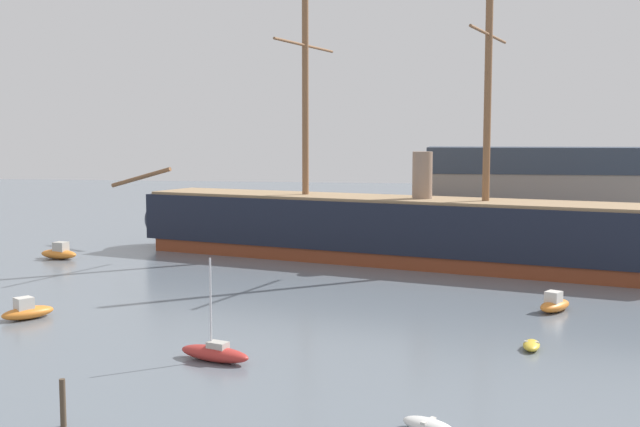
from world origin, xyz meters
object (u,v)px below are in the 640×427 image
at_px(motorboat_mid_left, 27,311).
at_px(dinghy_mid_right, 531,345).
at_px(mooring_piling_midwater, 63,403).
at_px(motorboat_alongside_stern, 555,304).
at_px(motorboat_far_left, 59,253).
at_px(tall_ship, 390,229).
at_px(sailboat_near_centre, 215,353).
at_px(dinghy_foreground_right, 428,426).

bearing_deg(motorboat_mid_left, dinghy_mid_right, -3.30).
distance_m(dinghy_mid_right, mooring_piling_midwater, 27.86).
distance_m(motorboat_mid_left, dinghy_mid_right, 35.21).
distance_m(motorboat_alongside_stern, motorboat_far_left, 52.47).
bearing_deg(dinghy_mid_right, tall_ship, 109.59).
height_order(dinghy_mid_right, motorboat_far_left, motorboat_far_left).
xyz_separation_m(tall_ship, motorboat_alongside_stern, (14.21, -21.14, -3.00)).
bearing_deg(motorboat_far_left, motorboat_alongside_stern, -18.89).
height_order(tall_ship, motorboat_far_left, tall_ship).
bearing_deg(sailboat_near_centre, dinghy_mid_right, 17.38).
bearing_deg(motorboat_mid_left, motorboat_alongside_stern, 13.62).
distance_m(dinghy_foreground_right, motorboat_alongside_stern, 27.28).
xyz_separation_m(motorboat_mid_left, motorboat_far_left, (-11.80, 26.16, 0.08)).
distance_m(tall_ship, motorboat_mid_left, 38.55).
xyz_separation_m(motorboat_alongside_stern, mooring_piling_midwater, (-24.81, -28.13, 0.56)).
distance_m(motorboat_mid_left, motorboat_far_left, 28.69).
relative_size(dinghy_foreground_right, motorboat_mid_left, 0.69).
height_order(dinghy_foreground_right, dinghy_mid_right, dinghy_foreground_right).
relative_size(dinghy_foreground_right, sailboat_near_centre, 0.46).
relative_size(tall_ship, sailboat_near_centre, 11.00).
distance_m(motorboat_mid_left, mooring_piling_midwater, 23.01).
xyz_separation_m(tall_ship, sailboat_near_centre, (-7.02, -38.13, -3.03)).
height_order(sailboat_near_centre, dinghy_mid_right, sailboat_near_centre).
bearing_deg(sailboat_near_centre, motorboat_mid_left, 154.78).
bearing_deg(dinghy_foreground_right, mooring_piling_midwater, -172.33).
bearing_deg(sailboat_near_centre, dinghy_foreground_right, -35.02).
height_order(sailboat_near_centre, motorboat_mid_left, sailboat_near_centre).
height_order(dinghy_mid_right, mooring_piling_midwater, mooring_piling_midwater).
relative_size(dinghy_mid_right, mooring_piling_midwater, 1.09).
relative_size(tall_ship, motorboat_mid_left, 16.57).
height_order(motorboat_alongside_stern, motorboat_far_left, motorboat_far_left).
xyz_separation_m(motorboat_mid_left, mooring_piling_midwater, (13.04, -18.95, 0.54)).
relative_size(motorboat_alongside_stern, motorboat_far_left, 0.86).
height_order(motorboat_mid_left, dinghy_mid_right, motorboat_mid_left).
bearing_deg(motorboat_mid_left, mooring_piling_midwater, -55.47).
distance_m(motorboat_far_left, mooring_piling_midwater, 51.50).
xyz_separation_m(sailboat_near_centre, dinghy_mid_right, (18.53, 5.80, -0.24)).
bearing_deg(motorboat_far_left, tall_ship, 6.68).
relative_size(motorboat_alongside_stern, mooring_piling_midwater, 1.80).
height_order(dinghy_foreground_right, sailboat_near_centre, sailboat_near_centre).
bearing_deg(mooring_piling_midwater, motorboat_alongside_stern, 48.58).
relative_size(dinghy_foreground_right, dinghy_mid_right, 1.16).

